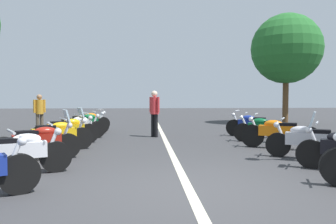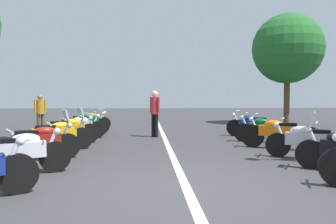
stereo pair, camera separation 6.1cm
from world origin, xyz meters
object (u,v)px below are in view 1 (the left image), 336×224
Objects in this scene: motorcycle_left_row_3 at (55,135)px; bystander_1 at (40,111)px; motorcycle_right_row_2 at (308,141)px; motorcycle_left_row_5 at (76,126)px; motorcycle_left_row_7 at (87,121)px; motorcycle_right_row_3 at (279,132)px; motorcycle_left_row_4 at (67,130)px; motorcycle_right_row_4 at (265,129)px; motorcycle_left_row_1 at (18,152)px; motorcycle_left_row_6 at (85,123)px; motorcycle_left_row_2 at (39,141)px; roadside_tree_0 at (286,49)px; bystander_0 at (154,110)px; motorcycle_right_row_5 at (252,125)px.

bystander_1 is at bearing 83.01° from motorcycle_left_row_3.
motorcycle_right_row_2 is at bearing 8.69° from bystander_1.
motorcycle_left_row_7 is (2.82, 0.09, -0.01)m from motorcycle_left_row_5.
motorcycle_right_row_3 is 9.49m from bystander_1.
motorcycle_left_row_5 reaches higher than motorcycle_left_row_7.
motorcycle_left_row_4 is 1.00× the size of motorcycle_right_row_4.
motorcycle_left_row_1 is 6.91m from motorcycle_right_row_3.
motorcycle_left_row_6 is at bearing 31.54° from bystander_1.
motorcycle_left_row_1 is at bearing -113.25° from motorcycle_left_row_2.
roadside_tree_0 is (3.16, -10.48, 3.76)m from motorcycle_left_row_7.
roadside_tree_0 is at bearing -95.13° from motorcycle_right_row_4.
motorcycle_left_row_7 is at bearing 61.92° from motorcycle_left_row_3.
motorcycle_left_row_5 is 1.27× the size of bystander_1.
motorcycle_left_row_4 is at bearing 23.02° from motorcycle_right_row_4.
roadside_tree_0 is at bearing 11.04° from motorcycle_left_row_4.
motorcycle_left_row_3 reaches higher than motorcycle_left_row_2.
motorcycle_right_row_3 is at bearing 109.70° from motorcycle_right_row_4.
motorcycle_right_row_3 reaches higher than motorcycle_left_row_1.
motorcycle_right_row_4 is (4.16, -6.39, 0.00)m from motorcycle_left_row_1.
bystander_1 is at bearing 95.91° from motorcycle_left_row_4.
motorcycle_left_row_3 is 1.13× the size of bystander_0.
motorcycle_left_row_2 is 4.00m from motorcycle_left_row_5.
roadside_tree_0 is at bearing -0.38° from motorcycle_left_row_6.
bystander_0 reaches higher than motorcycle_right_row_2.
motorcycle_right_row_5 is at bearing -11.16° from motorcycle_left_row_4.
bystander_1 reaches higher than motorcycle_left_row_1.
motorcycle_right_row_2 is 1.58m from motorcycle_right_row_3.
roadside_tree_0 is (9.98, -10.41, 3.75)m from motorcycle_left_row_2.
roadside_tree_0 reaches higher than motorcycle_right_row_5.
bystander_0 is at bearing 18.37° from motorcycle_left_row_3.
bystander_0 is (5.87, -2.77, 0.58)m from motorcycle_left_row_1.
motorcycle_right_row_2 is (-7.03, -6.51, -0.00)m from motorcycle_left_row_7.
motorcycle_right_row_5 reaches higher than motorcycle_left_row_4.
motorcycle_right_row_4 is (-4.12, -6.54, 0.00)m from motorcycle_left_row_7.
motorcycle_right_row_5 is at bearing -45.71° from motorcycle_left_row_7.
motorcycle_left_row_4 is 1.08× the size of motorcycle_right_row_5.
bystander_0 reaches higher than motorcycle_left_row_2.
motorcycle_left_row_2 reaches higher than motorcycle_right_row_4.
motorcycle_left_row_3 is 14.02m from roadside_tree_0.
motorcycle_left_row_5 is at bearing 32.33° from motorcycle_right_row_5.
motorcycle_left_row_3 is 6.36m from motorcycle_right_row_3.
motorcycle_left_row_3 is 0.95× the size of motorcycle_left_row_5.
motorcycle_right_row_5 is at bearing -5.40° from motorcycle_left_row_3.
bystander_1 is (1.82, 8.42, 0.49)m from motorcycle_right_row_5.
bystander_1 is at bearing 80.95° from motorcycle_left_row_2.
motorcycle_right_row_3 is (0.03, -6.36, 0.01)m from motorcycle_left_row_3.
motorcycle_right_row_2 is (-5.74, -6.37, -0.01)m from motorcycle_left_row_6.
motorcycle_right_row_3 reaches higher than motorcycle_right_row_4.
motorcycle_left_row_4 is 4.09m from motorcycle_left_row_7.
motorcycle_left_row_2 reaches higher than motorcycle_right_row_5.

